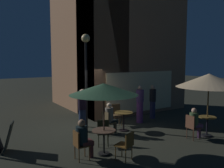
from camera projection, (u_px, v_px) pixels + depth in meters
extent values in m
plane|color=#292B21|center=(87.00, 129.00, 10.21)|extent=(60.00, 60.00, 0.00)
cube|color=#9B6B4A|center=(135.00, 31.00, 13.38)|extent=(6.20, 1.99, 9.08)
cube|color=#9B6B4A|center=(84.00, 32.00, 14.06)|extent=(1.99, 6.25, 9.08)
cube|color=beige|center=(141.00, 92.00, 12.68)|extent=(4.34, 0.08, 2.10)
cylinder|color=black|center=(86.00, 85.00, 10.34)|extent=(0.10, 0.10, 3.75)
sphere|color=#F4D78B|center=(86.00, 38.00, 10.14)|extent=(0.36, 0.36, 0.36)
cube|color=#222925|center=(9.00, 137.00, 7.67)|extent=(0.47, 0.62, 0.95)
cylinder|color=black|center=(104.00, 154.00, 7.48)|extent=(0.40, 0.40, 0.03)
cylinder|color=black|center=(104.00, 143.00, 7.44)|extent=(0.06, 0.06, 0.76)
cylinder|color=#4E372A|center=(104.00, 130.00, 7.40)|extent=(0.74, 0.74, 0.03)
cylinder|color=black|center=(207.00, 136.00, 9.26)|extent=(0.40, 0.40, 0.03)
cylinder|color=black|center=(207.00, 127.00, 9.22)|extent=(0.06, 0.06, 0.74)
cylinder|color=brown|center=(207.00, 117.00, 9.18)|extent=(0.66, 0.66, 0.03)
cylinder|color=black|center=(124.00, 130.00, 9.97)|extent=(0.40, 0.40, 0.03)
cylinder|color=black|center=(124.00, 122.00, 9.94)|extent=(0.06, 0.06, 0.75)
cylinder|color=brown|center=(124.00, 113.00, 9.90)|extent=(0.77, 0.77, 0.03)
cylinder|color=black|center=(104.00, 154.00, 7.48)|extent=(0.36, 0.36, 0.06)
cylinder|color=#50382B|center=(104.00, 120.00, 7.37)|extent=(0.05, 0.05, 2.20)
cone|color=#2B4F34|center=(104.00, 89.00, 7.27)|extent=(2.12, 2.12, 0.35)
cylinder|color=black|center=(207.00, 135.00, 9.26)|extent=(0.36, 0.36, 0.06)
cylinder|color=#513D1C|center=(208.00, 106.00, 9.14)|extent=(0.05, 0.05, 2.38)
cone|color=tan|center=(209.00, 80.00, 9.03)|extent=(2.45, 2.45, 0.51)
cylinder|color=black|center=(108.00, 141.00, 8.08)|extent=(0.03, 0.03, 0.43)
cylinder|color=black|center=(99.00, 141.00, 8.06)|extent=(0.03, 0.03, 0.43)
cylinder|color=black|center=(108.00, 138.00, 8.39)|extent=(0.03, 0.03, 0.43)
cylinder|color=black|center=(99.00, 138.00, 8.37)|extent=(0.03, 0.03, 0.43)
cube|color=black|center=(103.00, 133.00, 8.20)|extent=(0.54, 0.54, 0.04)
cube|color=black|center=(103.00, 125.00, 8.36)|extent=(0.37, 0.23, 0.40)
cylinder|color=brown|center=(85.00, 150.00, 7.31)|extent=(0.03, 0.03, 0.42)
cylinder|color=brown|center=(89.00, 153.00, 7.03)|extent=(0.03, 0.03, 0.42)
cylinder|color=brown|center=(75.00, 152.00, 7.15)|extent=(0.03, 0.03, 0.42)
cylinder|color=brown|center=(79.00, 156.00, 6.87)|extent=(0.03, 0.03, 0.42)
cube|color=brown|center=(82.00, 145.00, 7.07)|extent=(0.42, 0.42, 0.04)
cube|color=brown|center=(76.00, 139.00, 6.95)|extent=(0.05, 0.41, 0.43)
cylinder|color=brown|center=(115.00, 153.00, 7.00)|extent=(0.03, 0.03, 0.44)
cylinder|color=brown|center=(122.00, 150.00, 7.29)|extent=(0.03, 0.03, 0.44)
cylinder|color=brown|center=(126.00, 156.00, 6.80)|extent=(0.03, 0.03, 0.44)
cylinder|color=brown|center=(132.00, 152.00, 7.09)|extent=(0.03, 0.03, 0.44)
cube|color=brown|center=(124.00, 145.00, 7.02)|extent=(0.57, 0.57, 0.04)
cube|color=brown|center=(130.00, 139.00, 6.88)|extent=(0.42, 0.21, 0.38)
cylinder|color=brown|center=(193.00, 132.00, 9.13)|extent=(0.03, 0.03, 0.43)
cylinder|color=brown|center=(200.00, 134.00, 8.84)|extent=(0.03, 0.03, 0.43)
cylinder|color=brown|center=(187.00, 133.00, 8.98)|extent=(0.03, 0.03, 0.43)
cylinder|color=brown|center=(193.00, 135.00, 8.69)|extent=(0.03, 0.03, 0.43)
cube|color=brown|center=(194.00, 127.00, 8.88)|extent=(0.44, 0.44, 0.04)
cube|color=brown|center=(190.00, 122.00, 8.77)|extent=(0.07, 0.41, 0.45)
cylinder|color=brown|center=(122.00, 121.00, 10.60)|extent=(0.03, 0.03, 0.48)
cylinder|color=brown|center=(115.00, 122.00, 10.50)|extent=(0.03, 0.03, 0.48)
cylinder|color=brown|center=(119.00, 119.00, 10.90)|extent=(0.03, 0.03, 0.48)
cylinder|color=brown|center=(113.00, 120.00, 10.80)|extent=(0.03, 0.03, 0.48)
cube|color=brown|center=(117.00, 115.00, 10.67)|extent=(0.49, 0.49, 0.04)
cube|color=brown|center=(116.00, 109.00, 10.82)|extent=(0.40, 0.13, 0.44)
cylinder|color=brown|center=(110.00, 127.00, 9.69)|extent=(0.03, 0.03, 0.46)
cylinder|color=brown|center=(115.00, 129.00, 9.44)|extent=(0.03, 0.03, 0.46)
cylinder|color=brown|center=(103.00, 129.00, 9.48)|extent=(0.03, 0.03, 0.46)
cylinder|color=brown|center=(109.00, 130.00, 9.23)|extent=(0.03, 0.03, 0.46)
cube|color=brown|center=(109.00, 123.00, 9.43)|extent=(0.46, 0.46, 0.04)
cube|color=brown|center=(105.00, 118.00, 9.29)|extent=(0.09, 0.41, 0.43)
cube|color=#472120|center=(86.00, 143.00, 7.13)|extent=(0.37, 0.37, 0.14)
cylinder|color=#472120|center=(91.00, 150.00, 7.24)|extent=(0.14, 0.14, 0.49)
cylinder|color=black|center=(82.00, 135.00, 7.03)|extent=(0.36, 0.36, 0.51)
sphere|color=#966C4F|center=(82.00, 123.00, 7.00)|extent=(0.22, 0.22, 0.22)
cube|color=#603B64|center=(196.00, 126.00, 8.94)|extent=(0.38, 0.35, 0.14)
cylinder|color=#603B64|center=(199.00, 131.00, 9.04)|extent=(0.14, 0.14, 0.49)
cylinder|color=#37502E|center=(194.00, 120.00, 8.85)|extent=(0.32, 0.32, 0.50)
sphere|color=tan|center=(194.00, 111.00, 8.82)|extent=(0.19, 0.19, 0.19)
cube|color=black|center=(112.00, 122.00, 9.52)|extent=(0.40, 0.37, 0.14)
cylinder|color=black|center=(115.00, 127.00, 9.65)|extent=(0.14, 0.14, 0.49)
cylinder|color=gray|center=(109.00, 115.00, 9.40)|extent=(0.33, 0.33, 0.59)
sphere|color=beige|center=(109.00, 105.00, 9.36)|extent=(0.20, 0.20, 0.20)
cylinder|color=#2B2D50|center=(152.00, 110.00, 12.04)|extent=(0.27, 0.27, 0.87)
cylinder|color=black|center=(153.00, 95.00, 11.96)|extent=(0.32, 0.32, 0.61)
sphere|color=tan|center=(153.00, 87.00, 11.92)|extent=(0.21, 0.21, 0.21)
cylinder|color=#65316E|center=(140.00, 112.00, 11.20)|extent=(0.30, 0.30, 1.00)
cylinder|color=#563668|center=(140.00, 96.00, 11.12)|extent=(0.36, 0.36, 0.55)
sphere|color=tan|center=(140.00, 88.00, 11.08)|extent=(0.21, 0.21, 0.21)
cylinder|color=#1E2944|center=(82.00, 120.00, 9.83)|extent=(0.29, 0.29, 0.93)
cylinder|color=black|center=(82.00, 102.00, 9.75)|extent=(0.34, 0.34, 0.61)
sphere|color=tan|center=(82.00, 92.00, 9.70)|extent=(0.23, 0.23, 0.23)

